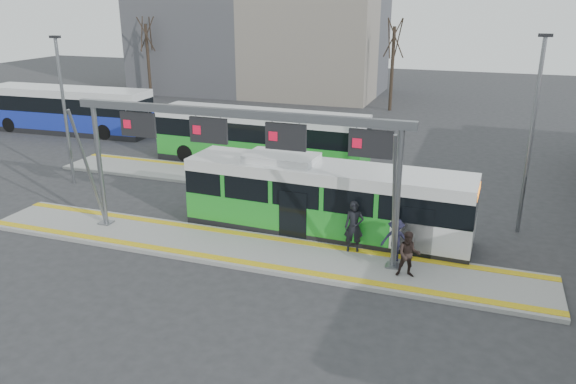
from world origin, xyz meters
name	(u,v)px	position (x,y,z in m)	size (l,w,h in m)	color
ground	(246,251)	(0.00, 0.00, 0.00)	(120.00, 120.00, 0.00)	#2D2D30
platform_main	(246,250)	(0.00, 0.00, 0.07)	(22.00, 3.00, 0.15)	gray
platform_second	(237,178)	(-4.00, 8.00, 0.07)	(20.00, 3.00, 0.15)	gray
tactile_main	(246,248)	(0.00, 0.00, 0.16)	(22.00, 2.65, 0.02)	yellow
tactile_second	(245,171)	(-4.00, 9.15, 0.16)	(20.00, 0.35, 0.02)	yellow
gantry	(237,138)	(-0.35, 0.25, 4.30)	(13.00, 1.68, 5.20)	slate
hero_bus	(325,200)	(2.32, 2.68, 1.44)	(11.53, 2.85, 3.15)	black
bg_bus_green	(260,138)	(-3.93, 11.22, 1.51)	(12.30, 2.93, 3.06)	black
bg_bus_blue	(69,111)	(-19.73, 14.17, 1.55)	(12.17, 3.17, 3.15)	black
passenger_a	(354,227)	(3.88, 1.10, 1.12)	(0.71, 0.46, 1.94)	black
passenger_b	(409,254)	(6.07, -0.27, 0.96)	(0.78, 0.61, 1.61)	black
passenger_c	(396,240)	(5.46, 0.81, 0.94)	(1.03, 0.59, 1.59)	black
tree_left	(308,31)	(-7.50, 31.23, 6.35)	(1.40, 1.40, 8.37)	#382B21
tree_mid	(394,39)	(0.32, 29.96, 5.92)	(1.40, 1.40, 7.80)	#382B21
tree_far	(146,34)	(-22.58, 29.00, 5.84)	(1.40, 1.40, 7.71)	#382B21
lamp_west	(64,108)	(-11.70, 4.63, 3.94)	(0.50, 0.25, 7.39)	slate
lamp_east	(532,132)	(9.76, 5.47, 4.17)	(0.50, 0.25, 7.85)	slate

